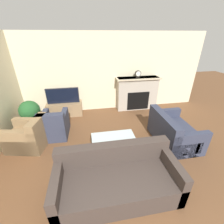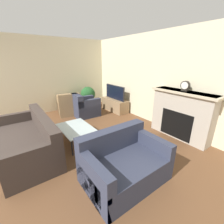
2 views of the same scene
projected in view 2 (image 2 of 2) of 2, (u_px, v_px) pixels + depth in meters
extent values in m
cube|color=beige|center=(144.00, 78.00, 4.88)|extent=(7.99, 0.06, 2.70)
cube|color=beige|center=(47.00, 76.00, 5.49)|extent=(0.06, 7.71, 2.70)
cube|color=#B2A899|center=(181.00, 115.00, 3.82)|extent=(1.49, 0.38, 1.22)
cube|color=black|center=(176.00, 125.00, 3.79)|extent=(0.82, 0.01, 0.68)
cube|color=beige|center=(184.00, 92.00, 3.61)|extent=(1.61, 0.44, 0.05)
cube|color=#997A56|center=(115.00, 105.00, 5.92)|extent=(1.19, 0.45, 0.47)
cube|color=#232328|center=(115.00, 92.00, 5.75)|extent=(1.07, 0.05, 0.54)
cube|color=black|center=(114.00, 92.00, 5.73)|extent=(1.03, 0.01, 0.50)
cube|color=#3D332D|center=(27.00, 145.00, 3.20)|extent=(2.10, 0.94, 0.42)
cube|color=#3D332D|center=(43.00, 124.00, 3.27)|extent=(2.10, 0.20, 0.40)
cube|color=#3D332D|center=(21.00, 125.00, 3.91)|extent=(0.14, 0.94, 0.66)
cube|color=#3D332D|center=(35.00, 166.00, 2.42)|extent=(0.14, 0.94, 0.66)
cube|color=#33384C|center=(125.00, 169.00, 2.51)|extent=(0.92, 1.35, 0.42)
cube|color=#33384C|center=(113.00, 139.00, 2.64)|extent=(0.20, 1.35, 0.40)
cube|color=#33384C|center=(93.00, 180.00, 2.13)|extent=(0.92, 0.14, 0.66)
cube|color=#33384C|center=(150.00, 151.00, 2.80)|extent=(0.92, 0.14, 0.66)
cube|color=#8C704C|center=(69.00, 108.00, 5.62)|extent=(1.01, 0.88, 0.42)
cube|color=#8C704C|center=(69.00, 100.00, 5.19)|extent=(0.34, 0.75, 0.40)
cube|color=#8C704C|center=(76.00, 104.00, 5.69)|extent=(0.89, 0.32, 0.66)
cube|color=#8C704C|center=(60.00, 106.00, 5.47)|extent=(0.89, 0.32, 0.66)
cube|color=#33384C|center=(86.00, 110.00, 5.39)|extent=(0.71, 0.86, 0.42)
cube|color=#33384C|center=(77.00, 100.00, 5.08)|extent=(0.69, 0.22, 0.40)
cube|color=#33384C|center=(90.00, 109.00, 5.13)|extent=(0.17, 0.84, 0.66)
cube|color=#33384C|center=(83.00, 105.00, 5.56)|extent=(0.17, 0.84, 0.66)
cylinder|color=#333338|center=(58.00, 131.00, 3.89)|extent=(0.04, 0.04, 0.36)
cylinder|color=#333338|center=(72.00, 148.00, 3.15)|extent=(0.04, 0.04, 0.36)
cylinder|color=#333338|center=(80.00, 125.00, 4.23)|extent=(0.04, 0.04, 0.36)
cylinder|color=#333338|center=(98.00, 139.00, 3.50)|extent=(0.04, 0.04, 0.36)
cube|color=silver|center=(76.00, 128.00, 3.63)|extent=(1.04, 0.70, 0.02)
cylinder|color=#47474C|center=(89.00, 106.00, 6.24)|extent=(0.30, 0.30, 0.20)
cylinder|color=#4C3823|center=(88.00, 102.00, 6.18)|extent=(0.03, 0.03, 0.17)
sphere|color=#235628|center=(88.00, 94.00, 6.07)|extent=(0.58, 0.58, 0.58)
cube|color=#28231E|center=(184.00, 90.00, 3.62)|extent=(0.15, 0.07, 0.03)
cylinder|color=#28231E|center=(185.00, 85.00, 3.58)|extent=(0.21, 0.07, 0.21)
cylinder|color=white|center=(184.00, 86.00, 3.56)|extent=(0.17, 0.00, 0.17)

